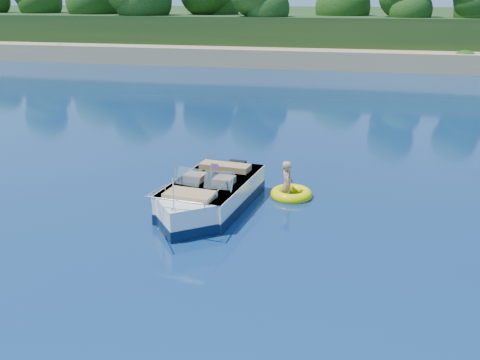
{
  "coord_description": "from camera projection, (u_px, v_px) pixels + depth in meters",
  "views": [
    {
      "loc": [
        1.18,
        -10.11,
        5.67
      ],
      "look_at": [
        -2.21,
        3.52,
        0.85
      ],
      "focal_mm": 40.0,
      "sensor_mm": 36.0,
      "label": 1
    }
  ],
  "objects": [
    {
      "name": "boy",
      "position": [
        287.0,
        196.0,
        16.07
      ],
      "size": [
        0.6,
        0.9,
        1.63
      ],
      "primitive_type": "imported",
      "rotation": [
        0.0,
        -0.17,
        1.87
      ],
      "color": "tan",
      "rests_on": "ground"
    },
    {
      "name": "ground",
      "position": [
        301.0,
        278.0,
        11.39
      ],
      "size": [
        160.0,
        160.0,
        0.0
      ],
      "primitive_type": "plane",
      "color": "#091A41",
      "rests_on": "ground"
    },
    {
      "name": "motorboat",
      "position": [
        208.0,
        198.0,
        14.88
      ],
      "size": [
        2.31,
        5.47,
        1.82
      ],
      "rotation": [
        0.0,
        0.0,
        -0.1
      ],
      "color": "white",
      "rests_on": "ground"
    },
    {
      "name": "tow_tube",
      "position": [
        291.0,
        194.0,
        15.97
      ],
      "size": [
        1.51,
        1.51,
        0.33
      ],
      "rotation": [
        0.0,
        0.0,
        -0.24
      ],
      "color": "#FFF603",
      "rests_on": "ground"
    },
    {
      "name": "shoreline",
      "position": [
        368.0,
        35.0,
        69.6
      ],
      "size": [
        170.0,
        59.0,
        6.0
      ],
      "color": "#9B835A",
      "rests_on": "ground"
    }
  ]
}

